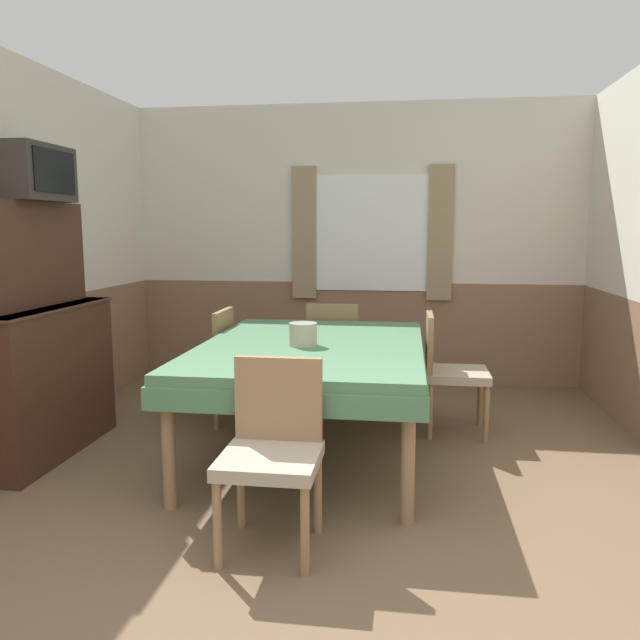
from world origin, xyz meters
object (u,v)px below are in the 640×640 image
object	(u,v)px
chair_left_far	(207,360)
chair_head_near	(273,445)
dining_table	(312,358)
sideboard	(35,349)
tv	(34,173)
chair_head_window	(334,348)
vase	(303,334)
chair_right_far	(448,368)

from	to	relation	value
chair_left_far	chair_head_near	world-z (taller)	same
dining_table	sideboard	xyz separation A→B (m)	(-1.76, -0.25, 0.06)
chair_left_far	tv	bearing A→B (deg)	133.29
chair_head_window	vase	xyz separation A→B (m)	(-0.04, -1.29, 0.33)
chair_right_far	sideboard	distance (m)	2.79
dining_table	sideboard	world-z (taller)	sideboard
chair_head_near	chair_right_far	bearing A→B (deg)	-116.93
dining_table	chair_right_far	xyz separation A→B (m)	(0.89, 0.57, -0.16)
vase	chair_left_far	bearing A→B (deg)	142.14
chair_left_far	tv	xyz separation A→B (m)	(-0.82, -0.77, 1.33)
chair_head_near	sideboard	xyz separation A→B (m)	(-1.76, 0.94, 0.22)
dining_table	chair_head_near	size ratio (longest dim) A/B	2.36
dining_table	chair_left_far	distance (m)	1.07
chair_head_near	tv	bearing A→B (deg)	-29.91
dining_table	chair_right_far	size ratio (longest dim) A/B	2.36
dining_table	tv	bearing A→B (deg)	-173.11
chair_head_window	chair_right_far	size ratio (longest dim) A/B	1.00
chair_head_window	chair_head_near	bearing A→B (deg)	-90.00
chair_left_far	sideboard	bearing A→B (deg)	133.54
chair_head_near	tv	world-z (taller)	tv
tv	vase	world-z (taller)	tv
dining_table	chair_right_far	bearing A→B (deg)	32.35
chair_head_window	vase	world-z (taller)	vase
chair_head_window	vase	size ratio (longest dim) A/B	4.88
dining_table	tv	size ratio (longest dim) A/B	3.70
tv	chair_right_far	bearing A→B (deg)	16.51
chair_right_far	vase	bearing A→B (deg)	-54.80
chair_left_far	chair_head_window	size ratio (longest dim) A/B	1.00
chair_head_window	tv	xyz separation A→B (m)	(-1.72, -1.40, 1.33)
chair_right_far	tv	xyz separation A→B (m)	(-2.61, -0.77, 1.33)
chair_right_far	tv	distance (m)	3.03
chair_left_far	chair_right_far	size ratio (longest dim) A/B	1.00
chair_right_far	dining_table	bearing A→B (deg)	-57.65
dining_table	vase	size ratio (longest dim) A/B	11.53
chair_head_window	sideboard	world-z (taller)	sideboard
chair_right_far	vase	xyz separation A→B (m)	(-0.94, -0.66, 0.33)
dining_table	sideboard	bearing A→B (deg)	-171.76
vase	chair_head_near	bearing A→B (deg)	-87.74
chair_head_near	vase	xyz separation A→B (m)	(-0.04, 1.10, 0.33)
chair_head_window	tv	size ratio (longest dim) A/B	1.57
sideboard	chair_head_window	bearing A→B (deg)	39.49
chair_head_near	vase	bearing A→B (deg)	-87.74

